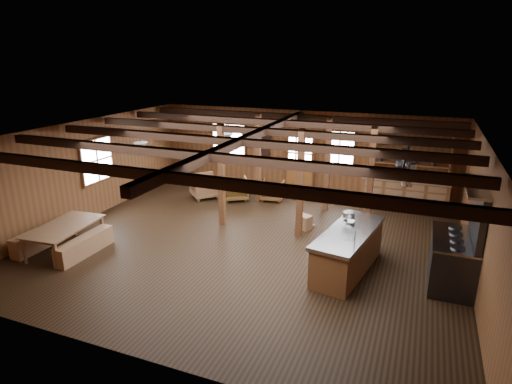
% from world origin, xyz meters
% --- Properties ---
extents(room, '(10.04, 9.04, 2.84)m').
position_xyz_m(room, '(0.00, 0.00, 1.40)').
color(room, black).
rests_on(room, ground).
extents(ceiling_joists, '(9.80, 8.82, 0.18)m').
position_xyz_m(ceiling_joists, '(0.00, 0.18, 2.68)').
color(ceiling_joists, black).
rests_on(ceiling_joists, ceiling).
extents(timber_posts, '(3.95, 2.35, 2.80)m').
position_xyz_m(timber_posts, '(0.52, 2.08, 1.40)').
color(timber_posts, '#472514').
rests_on(timber_posts, floor).
extents(back_door, '(1.02, 0.08, 2.15)m').
position_xyz_m(back_door, '(0.00, 4.45, 0.88)').
color(back_door, brown).
rests_on(back_door, floor).
extents(window_back_left, '(1.32, 0.06, 1.32)m').
position_xyz_m(window_back_left, '(-2.60, 4.46, 1.60)').
color(window_back_left, white).
rests_on(window_back_left, wall_back).
extents(window_back_right, '(1.02, 0.06, 1.32)m').
position_xyz_m(window_back_right, '(1.30, 4.46, 1.60)').
color(window_back_right, white).
rests_on(window_back_right, wall_back).
extents(window_left, '(0.14, 1.24, 1.32)m').
position_xyz_m(window_left, '(-4.96, 0.50, 1.60)').
color(window_left, white).
rests_on(window_left, wall_back).
extents(notice_boards, '(1.08, 0.03, 0.90)m').
position_xyz_m(notice_boards, '(-1.50, 4.46, 1.64)').
color(notice_boards, silver).
rests_on(notice_boards, wall_back).
extents(back_counter, '(2.55, 0.60, 2.45)m').
position_xyz_m(back_counter, '(3.40, 4.20, 0.60)').
color(back_counter, brown).
rests_on(back_counter, floor).
extents(pendant_lamps, '(1.86, 2.36, 0.66)m').
position_xyz_m(pendant_lamps, '(-2.25, 1.00, 2.25)').
color(pendant_lamps, '#2F2F32').
rests_on(pendant_lamps, ceiling).
extents(pot_rack, '(0.43, 3.00, 0.46)m').
position_xyz_m(pot_rack, '(3.46, 0.33, 2.29)').
color(pot_rack, '#2F2F32').
rests_on(pot_rack, ceiling).
extents(kitchen_island, '(1.28, 2.61, 1.20)m').
position_xyz_m(kitchen_island, '(2.51, -0.43, 0.48)').
color(kitchen_island, brown).
rests_on(kitchen_island, floor).
extents(step_stool, '(0.52, 0.46, 0.38)m').
position_xyz_m(step_stool, '(1.00, 1.50, 0.19)').
color(step_stool, '#8C613F').
rests_on(step_stool, floor).
extents(commercial_range, '(0.89, 1.74, 2.15)m').
position_xyz_m(commercial_range, '(4.64, -0.19, 0.68)').
color(commercial_range, '#2F2F32').
rests_on(commercial_range, floor).
extents(dining_table, '(1.20, 1.94, 0.65)m').
position_xyz_m(dining_table, '(-3.90, -1.93, 0.33)').
color(dining_table, brown).
rests_on(dining_table, floor).
extents(bench_wall, '(0.32, 1.73, 0.48)m').
position_xyz_m(bench_wall, '(-4.65, -1.93, 0.24)').
color(bench_wall, '#8C613F').
rests_on(bench_wall, floor).
extents(bench_aisle, '(0.31, 1.64, 0.45)m').
position_xyz_m(bench_aisle, '(-3.37, -1.93, 0.23)').
color(bench_aisle, '#8C613F').
rests_on(bench_aisle, floor).
extents(armchair_a, '(1.10, 1.10, 0.74)m').
position_xyz_m(armchair_a, '(-1.75, 3.05, 0.37)').
color(armchair_a, brown).
rests_on(armchair_a, floor).
extents(armchair_b, '(0.79, 0.81, 0.65)m').
position_xyz_m(armchair_b, '(-0.60, 3.46, 0.32)').
color(armchair_b, brown).
rests_on(armchair_b, floor).
extents(armchair_c, '(1.19, 1.19, 0.78)m').
position_xyz_m(armchair_c, '(-2.76, 2.90, 0.39)').
color(armchair_c, brown).
rests_on(armchair_c, floor).
extents(counter_pot, '(0.27, 0.27, 0.16)m').
position_xyz_m(counter_pot, '(2.37, 0.26, 1.02)').
color(counter_pot, '#BABCC1').
rests_on(counter_pot, kitchen_island).
extents(bowl, '(0.29, 0.29, 0.06)m').
position_xyz_m(bowl, '(2.44, -0.02, 0.97)').
color(bowl, silver).
rests_on(bowl, kitchen_island).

